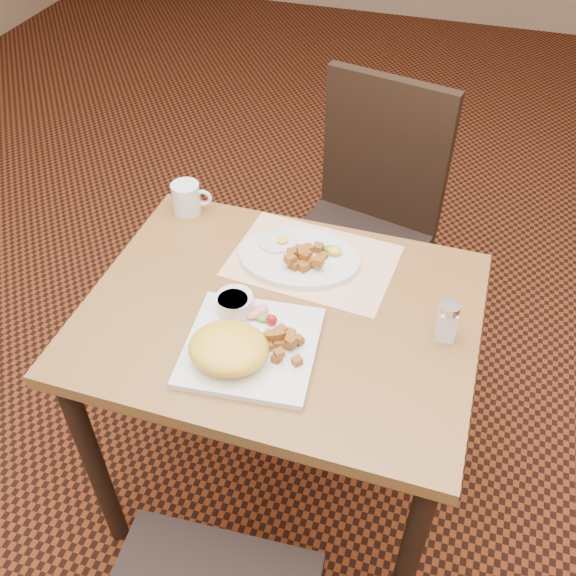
{
  "coord_description": "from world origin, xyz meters",
  "views": [
    {
      "loc": [
        0.33,
        -0.99,
        1.8
      ],
      "look_at": [
        0.02,
        0.01,
        0.82
      ],
      "focal_mm": 40.0,
      "sensor_mm": 36.0,
      "label": 1
    }
  ],
  "objects_px": {
    "plate_oval": "(299,258)",
    "salt_shaker": "(448,321)",
    "chair_far": "(365,216)",
    "coffee_mug": "(187,198)",
    "table": "(280,342)",
    "plate_square": "(251,347)"
  },
  "relations": [
    {
      "from": "chair_far",
      "to": "coffee_mug",
      "type": "distance_m",
      "value": 0.64
    },
    {
      "from": "table",
      "to": "chair_far",
      "type": "distance_m",
      "value": 0.71
    },
    {
      "from": "plate_oval",
      "to": "coffee_mug",
      "type": "relative_size",
      "value": 2.83
    },
    {
      "from": "table",
      "to": "coffee_mug",
      "type": "relative_size",
      "value": 8.36
    },
    {
      "from": "plate_oval",
      "to": "salt_shaker",
      "type": "relative_size",
      "value": 3.05
    },
    {
      "from": "coffee_mug",
      "to": "table",
      "type": "bearing_deg",
      "value": -38.96
    },
    {
      "from": "coffee_mug",
      "to": "salt_shaker",
      "type": "bearing_deg",
      "value": -19.7
    },
    {
      "from": "chair_far",
      "to": "plate_oval",
      "type": "xyz_separation_m",
      "value": [
        -0.07,
        -0.52,
        0.22
      ]
    },
    {
      "from": "table",
      "to": "chair_far",
      "type": "relative_size",
      "value": 0.93
    },
    {
      "from": "coffee_mug",
      "to": "chair_far",
      "type": "bearing_deg",
      "value": 43.89
    },
    {
      "from": "chair_far",
      "to": "coffee_mug",
      "type": "relative_size",
      "value": 9.01
    },
    {
      "from": "plate_square",
      "to": "plate_oval",
      "type": "height_order",
      "value": "plate_oval"
    },
    {
      "from": "chair_far",
      "to": "plate_square",
      "type": "bearing_deg",
      "value": 96.89
    },
    {
      "from": "plate_square",
      "to": "coffee_mug",
      "type": "relative_size",
      "value": 2.6
    },
    {
      "from": "table",
      "to": "coffee_mug",
      "type": "distance_m",
      "value": 0.49
    },
    {
      "from": "salt_shaker",
      "to": "table",
      "type": "bearing_deg",
      "value": -175.58
    },
    {
      "from": "table",
      "to": "plate_oval",
      "type": "height_order",
      "value": "plate_oval"
    },
    {
      "from": "chair_far",
      "to": "salt_shaker",
      "type": "distance_m",
      "value": 0.78
    },
    {
      "from": "salt_shaker",
      "to": "coffee_mug",
      "type": "distance_m",
      "value": 0.78
    },
    {
      "from": "salt_shaker",
      "to": "coffee_mug",
      "type": "xyz_separation_m",
      "value": [
        -0.73,
        0.26,
        -0.01
      ]
    },
    {
      "from": "chair_far",
      "to": "plate_oval",
      "type": "relative_size",
      "value": 3.19
    },
    {
      "from": "table",
      "to": "salt_shaker",
      "type": "height_order",
      "value": "salt_shaker"
    }
  ]
}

